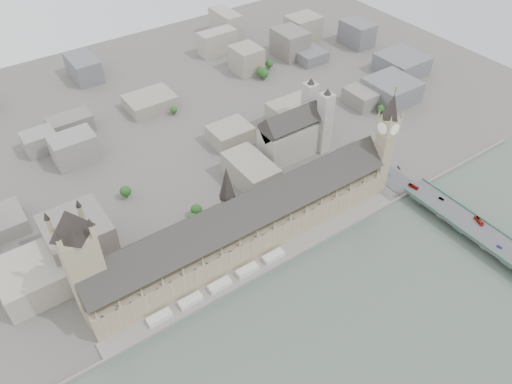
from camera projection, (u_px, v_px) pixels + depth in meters
ground at (258, 259)px, 397.08m from camera, size 900.00×900.00×0.00m
embankment_wall at (269, 270)px, 386.86m from camera, size 600.00×1.50×3.00m
river_terrace at (264, 264)px, 391.80m from camera, size 270.00×15.00×2.00m
terrace_tents at (220, 285)px, 372.99m from camera, size 118.00×7.00×4.00m
palace_of_westminster at (244, 225)px, 394.15m from camera, size 265.00×40.73×55.44m
elizabeth_tower at (386, 137)px, 422.66m from camera, size 17.00×17.00×107.50m
victoria_tower at (82, 260)px, 324.23m from camera, size 30.00×30.00×100.00m
central_tower at (227, 192)px, 370.42m from camera, size 13.00×13.00×48.00m
westminster_bridge at (480, 236)px, 409.31m from camera, size 25.00×325.00×10.25m
westminster_abbey at (295, 132)px, 486.40m from camera, size 68.00×36.00×64.00m
city_skyline_inland at (127, 105)px, 535.10m from camera, size 720.00×360.00×38.00m
park_trees at (208, 215)px, 424.71m from camera, size 110.00×30.00×15.00m
red_bus_north at (413, 186)px, 446.00m from camera, size 4.13×9.77×2.65m
red_bus_south at (479, 221)px, 413.08m from camera, size 5.88×10.80×2.95m
car_blue at (500, 247)px, 392.27m from camera, size 2.90×4.88×1.56m
car_silver at (441, 199)px, 434.59m from camera, size 2.44×4.90×1.54m
car_approach at (399, 168)px, 466.85m from camera, size 3.52×5.53×1.49m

